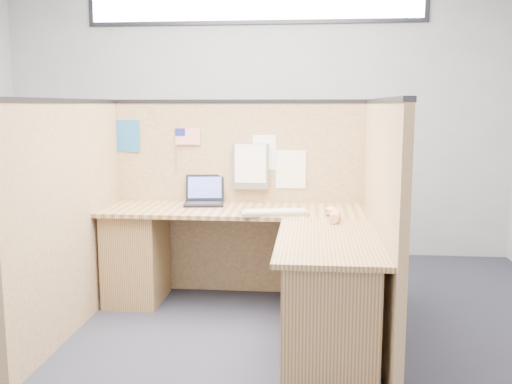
# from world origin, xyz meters

# --- Properties ---
(floor) EXTENTS (5.00, 5.00, 0.00)m
(floor) POSITION_xyz_m (0.00, 0.00, 0.00)
(floor) COLOR #21212F
(floor) RESTS_ON ground
(wall_back) EXTENTS (5.00, 0.00, 5.00)m
(wall_back) POSITION_xyz_m (0.00, 2.25, 1.40)
(wall_back) COLOR gray
(wall_back) RESTS_ON floor
(wall_front) EXTENTS (5.00, 0.00, 5.00)m
(wall_front) POSITION_xyz_m (0.00, -2.25, 1.40)
(wall_front) COLOR gray
(wall_front) RESTS_ON floor
(clerestory_window) EXTENTS (3.30, 0.04, 0.38)m
(clerestory_window) POSITION_xyz_m (0.00, 2.23, 2.45)
(clerestory_window) COLOR #232328
(clerestory_window) RESTS_ON wall_back
(cubicle_partitions) EXTENTS (2.06, 1.83, 1.53)m
(cubicle_partitions) POSITION_xyz_m (0.00, 0.43, 0.77)
(cubicle_partitions) COLOR brown
(cubicle_partitions) RESTS_ON floor
(l_desk) EXTENTS (1.95, 1.75, 0.73)m
(l_desk) POSITION_xyz_m (0.18, 0.29, 0.39)
(l_desk) COLOR brown
(l_desk) RESTS_ON floor
(laptop) EXTENTS (0.32, 0.32, 0.22)m
(laptop) POSITION_xyz_m (-0.25, 0.86, 0.78)
(laptop) COLOR black
(laptop) RESTS_ON l_desk
(keyboard) EXTENTS (0.49, 0.25, 0.03)m
(keyboard) POSITION_xyz_m (0.32, 0.48, 0.75)
(keyboard) COLOR gray
(keyboard) RESTS_ON l_desk
(mouse) EXTENTS (0.10, 0.06, 0.04)m
(mouse) POSITION_xyz_m (0.71, 0.48, 0.75)
(mouse) COLOR #B5B5BA
(mouse) RESTS_ON l_desk
(hand_forearm) EXTENTS (0.10, 0.34, 0.07)m
(hand_forearm) POSITION_xyz_m (0.72, 0.35, 0.76)
(hand_forearm) COLOR tan
(hand_forearm) RESTS_ON l_desk
(blue_poster) EXTENTS (0.19, 0.02, 0.25)m
(blue_poster) POSITION_xyz_m (-0.88, 0.97, 1.25)
(blue_poster) COLOR #225D9C
(blue_poster) RESTS_ON cubicle_partitions
(american_flag) EXTENTS (0.20, 0.01, 0.34)m
(american_flag) POSITION_xyz_m (-0.42, 0.96, 1.23)
(american_flag) COLOR olive
(american_flag) RESTS_ON cubicle_partitions
(file_holder) EXTENTS (0.28, 0.05, 0.35)m
(file_holder) POSITION_xyz_m (0.10, 0.94, 1.02)
(file_holder) COLOR slate
(file_holder) RESTS_ON cubicle_partitions
(paper_left) EXTENTS (0.21, 0.03, 0.27)m
(paper_left) POSITION_xyz_m (0.22, 0.97, 1.12)
(paper_left) COLOR white
(paper_left) RESTS_ON cubicle_partitions
(paper_right) EXTENTS (0.23, 0.01, 0.30)m
(paper_right) POSITION_xyz_m (0.41, 0.97, 0.99)
(paper_right) COLOR white
(paper_right) RESTS_ON cubicle_partitions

